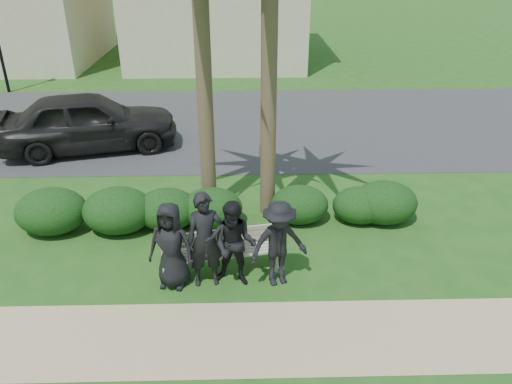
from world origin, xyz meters
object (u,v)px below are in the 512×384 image
man_b (205,240)px  car_a (89,122)px  man_a (171,246)px  park_bench (223,255)px  man_d (279,244)px  man_c (235,244)px

man_b → car_a: (-3.66, 6.32, -0.04)m
man_a → man_b: 0.58m
park_bench → man_b: 0.67m
man_d → man_a: bearing=161.5°
park_bench → man_a: bearing=-168.2°
man_d → park_bench: bearing=141.3°
man_d → car_a: 8.01m
man_d → man_b: bearing=160.2°
man_b → man_c: size_ratio=1.11×
man_b → park_bench: bearing=41.9°
man_a → car_a: (-3.08, 6.34, 0.04)m
man_b → car_a: man_b is taller
man_b → man_c: bearing=-10.8°
park_bench → car_a: (-3.93, 5.99, 0.48)m
man_c → man_d: 0.74m
man_b → man_c: man_b is taller
park_bench → man_d: (0.96, -0.36, 0.45)m
man_a → car_a: bearing=128.2°
park_bench → man_d: man_d is taller
park_bench → car_a: car_a is taller
park_bench → man_b: (-0.27, -0.32, 0.53)m
man_c → man_d: size_ratio=0.99×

